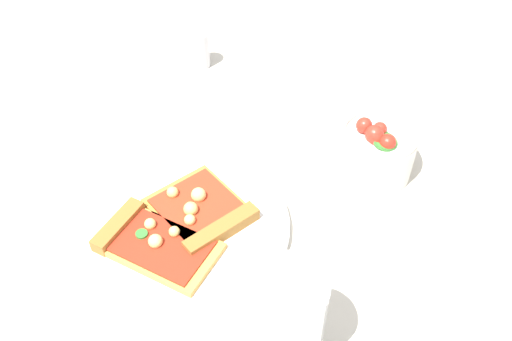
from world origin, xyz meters
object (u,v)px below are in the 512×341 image
at_px(plate, 183,225).
at_px(soda_glass, 285,328).
at_px(pepper_shaker, 198,47).
at_px(pizza_slice_near, 151,242).
at_px(salad_bowl, 376,150).
at_px(pizza_slice_far, 203,212).

relative_size(plate, soda_glass, 1.95).
bearing_deg(pepper_shaker, soda_glass, -33.70).
xyz_separation_m(pizza_slice_near, salad_bowl, (0.11, 0.29, 0.02)).
relative_size(pizza_slice_near, pepper_shaker, 2.08).
relative_size(pizza_slice_far, salad_bowl, 1.23).
distance_m(pizza_slice_near, pizza_slice_far, 0.07).
height_order(pizza_slice_far, soda_glass, soda_glass).
xyz_separation_m(plate, pizza_slice_near, (0.00, -0.05, 0.01)).
height_order(pizza_slice_far, pepper_shaker, pepper_shaker).
height_order(plate, salad_bowl, salad_bowl).
distance_m(pizza_slice_far, salad_bowl, 0.24).
distance_m(salad_bowl, soda_glass, 0.30).
relative_size(salad_bowl, soda_glass, 0.77).
xyz_separation_m(plate, pizza_slice_far, (0.01, 0.02, 0.01)).
bearing_deg(pizza_slice_far, soda_glass, -19.32).
bearing_deg(pepper_shaker, pizza_slice_far, -41.90).
distance_m(soda_glass, pepper_shaker, 0.55).
relative_size(pizza_slice_far, soda_glass, 0.95).
bearing_deg(soda_glass, pizza_slice_near, -178.48).
xyz_separation_m(soda_glass, pepper_shaker, (-0.45, 0.30, -0.02)).
xyz_separation_m(plate, soda_glass, (0.20, -0.04, 0.05)).
bearing_deg(pepper_shaker, plate, -46.00).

